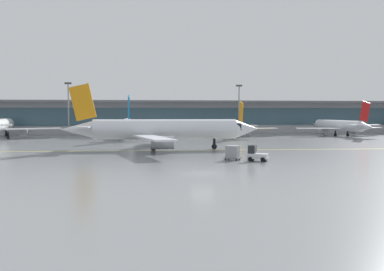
# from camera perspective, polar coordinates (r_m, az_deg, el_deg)

# --- Properties ---
(ground_plane) EXTENTS (400.00, 400.00, 0.00)m
(ground_plane) POSITION_cam_1_polar(r_m,az_deg,el_deg) (45.70, 1.41, -5.05)
(ground_plane) COLOR gray
(taxiway_centreline_stripe) EXTENTS (109.82, 7.06, 0.01)m
(taxiway_centreline_stripe) POSITION_cam_1_polar(r_m,az_deg,el_deg) (71.66, -3.48, -2.00)
(taxiway_centreline_stripe) COLOR yellow
(taxiway_centreline_stripe) RESTS_ON ground_plane
(terminal_concourse) EXTENTS (218.24, 11.00, 9.60)m
(terminal_concourse) POSITION_cam_1_polar(r_m,az_deg,el_deg) (127.04, -4.86, 2.54)
(terminal_concourse) COLOR #9EA3A8
(terminal_concourse) RESTS_ON ground_plane
(gate_airplane_1) EXTENTS (28.40, 30.70, 10.16)m
(gate_airplane_1) POSITION_cam_1_polar(r_m,az_deg,el_deg) (112.09, -24.27, 1.19)
(gate_airplane_1) COLOR white
(gate_airplane_1) RESTS_ON ground_plane
(gate_airplane_2) EXTENTS (28.54, 30.63, 10.16)m
(gate_airplane_2) POSITION_cam_1_polar(r_m,az_deg,el_deg) (107.27, -8.54, 1.37)
(gate_airplane_2) COLOR silver
(gate_airplane_2) RESTS_ON ground_plane
(gate_airplane_3) EXTENTS (24.93, 26.71, 8.88)m
(gate_airplane_3) POSITION_cam_1_polar(r_m,az_deg,el_deg) (111.40, 5.18, 1.26)
(gate_airplane_3) COLOR silver
(gate_airplane_3) RESTS_ON ground_plane
(gate_airplane_4) EXTENTS (25.23, 27.26, 9.02)m
(gate_airplane_4) POSITION_cam_1_polar(r_m,az_deg,el_deg) (119.83, 19.02, 1.26)
(gate_airplane_4) COLOR silver
(gate_airplane_4) RESTS_ON ground_plane
(taxiing_regional_jet) EXTENTS (34.00, 31.56, 11.26)m
(taxiing_regional_jet) POSITION_cam_1_polar(r_m,az_deg,el_deg) (73.41, -3.97, 0.76)
(taxiing_regional_jet) COLOR silver
(taxiing_regional_jet) RESTS_ON ground_plane
(baggage_tug) EXTENTS (2.95, 2.57, 2.10)m
(baggage_tug) POSITION_cam_1_polar(r_m,az_deg,el_deg) (57.19, 8.55, -2.49)
(baggage_tug) COLOR silver
(baggage_tug) RESTS_ON ground_plane
(cargo_dolly_lead) EXTENTS (2.62, 2.45, 1.94)m
(cargo_dolly_lead) POSITION_cam_1_polar(r_m,az_deg,el_deg) (58.05, 5.43, -2.23)
(cargo_dolly_lead) COLOR #595B60
(cargo_dolly_lead) RESTS_ON ground_plane
(apron_light_mast_1) EXTENTS (1.80, 0.36, 14.16)m
(apron_light_mast_1) POSITION_cam_1_polar(r_m,az_deg,el_deg) (118.34, -16.15, 3.74)
(apron_light_mast_1) COLOR gray
(apron_light_mast_1) RESTS_ON ground_plane
(apron_light_mast_2) EXTENTS (1.80, 0.36, 14.05)m
(apron_light_mast_2) POSITION_cam_1_polar(r_m,az_deg,el_deg) (123.30, 6.28, 3.80)
(apron_light_mast_2) COLOR gray
(apron_light_mast_2) RESTS_ON ground_plane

